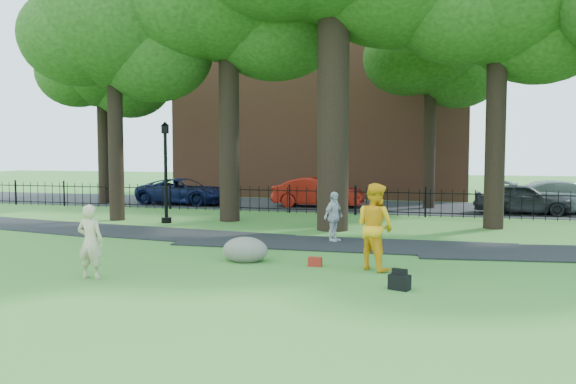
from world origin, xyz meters
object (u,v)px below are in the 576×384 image
(woman, at_px, (90,242))
(man, at_px, (375,227))
(boulder, at_px, (245,248))
(red_sedan, at_px, (318,192))
(lamppost, at_px, (166,173))

(woman, xyz_separation_m, man, (5.81, 2.62, 0.20))
(woman, xyz_separation_m, boulder, (2.54, 2.75, -0.47))
(red_sedan, bearing_deg, woman, 175.05)
(woman, xyz_separation_m, lamppost, (-3.11, 9.20, 1.12))
(boulder, bearing_deg, red_sedan, 95.48)
(woman, relative_size, man, 0.80)
(man, xyz_separation_m, lamppost, (-8.92, 6.58, 0.91))
(woman, bearing_deg, red_sedan, -98.60)
(man, height_order, boulder, man)
(woman, height_order, red_sedan, woman)
(man, height_order, lamppost, lamppost)
(woman, xyz_separation_m, red_sedan, (1.18, 16.98, -0.07))
(boulder, distance_m, red_sedan, 14.30)
(woman, relative_size, red_sedan, 0.36)
(woman, distance_m, man, 6.38)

